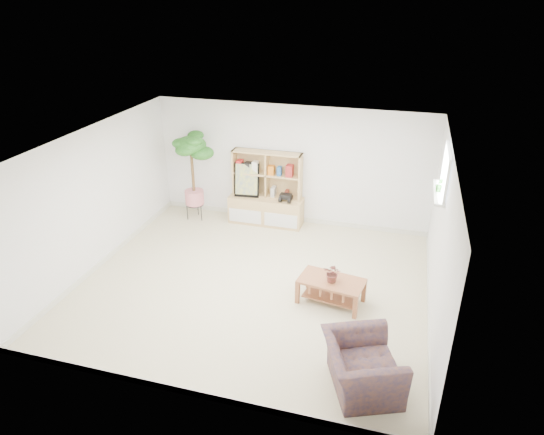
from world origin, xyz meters
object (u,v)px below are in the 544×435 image
(floor_tree, at_px, (193,177))
(storage_unit, at_px, (266,189))
(coffee_table, at_px, (331,291))
(armchair, at_px, (362,364))

(floor_tree, bearing_deg, storage_unit, 7.95)
(coffee_table, bearing_deg, storage_unit, 135.34)
(storage_unit, distance_m, floor_tree, 1.50)
(storage_unit, height_order, floor_tree, floor_tree)
(coffee_table, distance_m, armchair, 1.77)
(storage_unit, height_order, armchair, storage_unit)
(storage_unit, relative_size, armchair, 1.55)
(storage_unit, bearing_deg, coffee_table, -54.01)
(floor_tree, bearing_deg, armchair, -44.81)
(coffee_table, relative_size, armchair, 1.01)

